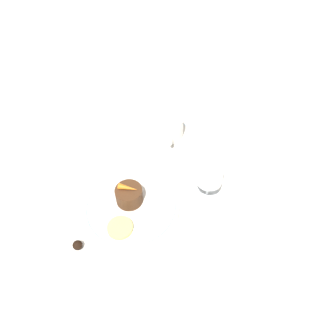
% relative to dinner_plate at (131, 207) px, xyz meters
% --- Properties ---
extents(ground_plane, '(3.00, 3.00, 0.00)m').
position_rel_dinner_plate_xyz_m(ground_plane, '(0.00, 0.02, -0.01)').
color(ground_plane, white).
extents(dinner_plate, '(0.23, 0.23, 0.01)m').
position_rel_dinner_plate_xyz_m(dinner_plate, '(0.00, 0.00, 0.00)').
color(dinner_plate, white).
rests_on(dinner_plate, ground_plane).
extents(saucer, '(0.16, 0.16, 0.01)m').
position_rel_dinner_plate_xyz_m(saucer, '(-0.23, 0.12, -0.00)').
color(saucer, white).
rests_on(saucer, ground_plane).
extents(coffee_cup, '(0.12, 0.09, 0.06)m').
position_rel_dinner_plate_xyz_m(coffee_cup, '(-0.23, 0.12, 0.03)').
color(coffee_cup, white).
rests_on(coffee_cup, saucer).
extents(spoon, '(0.06, 0.11, 0.00)m').
position_rel_dinner_plate_xyz_m(spoon, '(-0.18, 0.11, 0.00)').
color(spoon, silver).
rests_on(spoon, saucer).
extents(wine_glass, '(0.06, 0.06, 0.13)m').
position_rel_dinner_plate_xyz_m(wine_glass, '(-0.01, 0.19, 0.08)').
color(wine_glass, silver).
rests_on(wine_glass, ground_plane).
extents(fork, '(0.03, 0.19, 0.01)m').
position_rel_dinner_plate_xyz_m(fork, '(-0.17, 0.05, -0.01)').
color(fork, silver).
rests_on(fork, ground_plane).
extents(dessert_cake, '(0.06, 0.06, 0.04)m').
position_rel_dinner_plate_xyz_m(dessert_cake, '(-0.02, -0.00, 0.03)').
color(dessert_cake, '#4C2D19').
rests_on(dessert_cake, dinner_plate).
extents(carrot_garnish, '(0.03, 0.05, 0.01)m').
position_rel_dinner_plate_xyz_m(carrot_garnish, '(-0.02, -0.00, 0.05)').
color(carrot_garnish, orange).
rests_on(carrot_garnish, dessert_cake).
extents(pineapple_slice, '(0.06, 0.06, 0.01)m').
position_rel_dinner_plate_xyz_m(pineapple_slice, '(0.06, -0.03, 0.01)').
color(pineapple_slice, '#EFE075').
rests_on(pineapple_slice, dinner_plate).
extents(chocolate_truffle, '(0.02, 0.02, 0.02)m').
position_rel_dinner_plate_xyz_m(chocolate_truffle, '(0.08, -0.13, 0.00)').
color(chocolate_truffle, black).
rests_on(chocolate_truffle, ground_plane).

